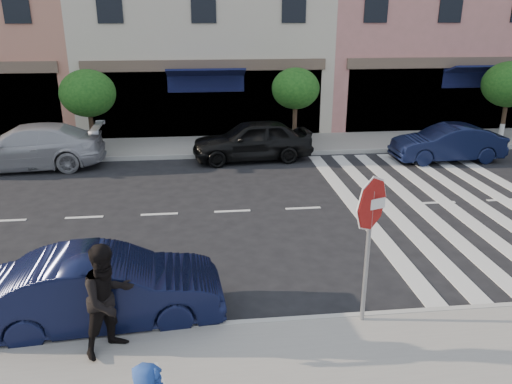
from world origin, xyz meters
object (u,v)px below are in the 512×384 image
(car_far_mid, at_px, (252,140))
(car_far_right, at_px, (447,143))
(stop_sign, at_px, (371,219))
(car_near_mid, at_px, (105,289))
(walker, at_px, (108,299))
(car_far_left, at_px, (27,147))

(car_far_mid, xyz_separation_m, car_far_right, (7.15, -0.93, -0.09))
(stop_sign, relative_size, car_far_mid, 0.60)
(car_near_mid, height_order, car_far_right, car_near_mid)
(stop_sign, height_order, walker, stop_sign)
(walker, xyz_separation_m, car_far_left, (-4.59, 10.93, -0.30))
(car_near_mid, distance_m, car_far_right, 14.16)
(car_far_left, xyz_separation_m, car_far_right, (15.12, -0.76, -0.10))
(walker, xyz_separation_m, car_far_mid, (3.38, 11.10, -0.31))
(walker, xyz_separation_m, car_far_right, (10.53, 10.17, -0.40))
(walker, bearing_deg, car_near_mid, 61.62)
(car_far_left, xyz_separation_m, car_far_mid, (7.97, 0.17, -0.01))
(car_near_mid, bearing_deg, car_far_right, -54.35)
(car_far_left, distance_m, car_far_right, 15.14)
(walker, relative_size, car_far_left, 0.35)
(stop_sign, relative_size, car_far_right, 0.65)
(car_far_left, bearing_deg, stop_sign, 36.80)
(walker, relative_size, car_near_mid, 0.45)
(car_far_right, bearing_deg, car_near_mid, -50.66)
(car_far_left, distance_m, car_far_mid, 7.97)
(stop_sign, distance_m, walker, 4.31)
(stop_sign, bearing_deg, walker, 165.30)
(car_far_left, bearing_deg, car_far_right, 84.34)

